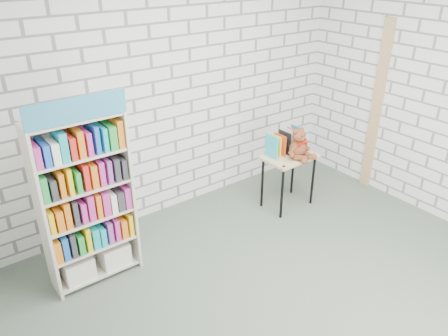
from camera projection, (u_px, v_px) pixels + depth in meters
ground at (296, 296)px, 3.90m from camera, size 4.50×4.50×0.00m
room_shell at (315, 105)px, 3.10m from camera, size 4.52×4.02×2.81m
bookshelf at (86, 200)px, 3.81m from camera, size 0.80×0.31×1.79m
display_table at (289, 163)px, 5.05m from camera, size 0.62×0.43×0.65m
table_books at (284, 143)px, 5.02m from camera, size 0.43×0.20×0.25m
teddy_bear at (299, 146)px, 4.91m from camera, size 0.33×0.30×0.35m
door_trim at (377, 108)px, 5.30m from camera, size 0.05×0.12×2.10m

